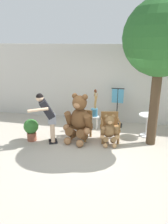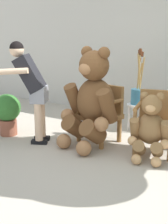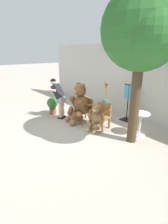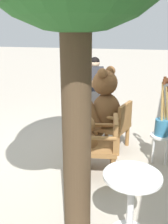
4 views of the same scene
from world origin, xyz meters
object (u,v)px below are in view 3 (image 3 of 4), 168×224
Objects in this scene: teddy_bear_large at (79,103)px; white_stool at (105,109)px; brush_bucket at (105,101)px; clothing_display_stand at (128,102)px; wooden_chair_left at (85,109)px; teddy_bear_small at (95,118)px; round_side_table at (140,121)px; potted_plant at (52,104)px; wooden_chair_right at (101,115)px; patio_tree at (144,32)px; person_visitor at (58,95)px.

teddy_bear_large is 1.13m from white_stool.
brush_bucket is 0.86m from clothing_display_stand.
white_stool is at bearing 72.96° from wooden_chair_left.
round_side_table is (1.09, 0.86, 0.01)m from teddy_bear_small.
brush_bucket is 1.37× the size of potted_plant.
round_side_table is 0.53× the size of clothing_display_stand.
wooden_chair_right reaches higher than potted_plant.
potted_plant is (-1.44, -0.58, -0.07)m from wooden_chair_left.
teddy_bear_large is 3.12m from patio_tree.
teddy_bear_small is 0.59× the size of person_visitor.
wooden_chair_left is at bearing 83.99° from teddy_bear_large.
clothing_display_stand reaches higher than potted_plant.
potted_plant is at bearing -167.24° from teddy_bear_large.
round_side_table reaches higher than white_stool.
wooden_chair_left is 0.59× the size of teddy_bear_large.
wooden_chair_right is 2.78m from patio_tree.
round_side_table is at bearing 22.38° from teddy_bear_large.
teddy_bear_small is at bearing -59.00° from brush_bucket.
wooden_chair_right is (0.86, -0.00, 0.00)m from wooden_chair_left.
wooden_chair_right is 1.19× the size of round_side_table.
teddy_bear_small is 2.35m from potted_plant.
round_side_table is 1.25m from clothing_display_stand.
wooden_chair_right is 1.26× the size of potted_plant.
wooden_chair_left is at bearing 35.22° from person_visitor.
wooden_chair_left is 0.22× the size of patio_tree.
wooden_chair_right is at bearing -94.54° from clothing_display_stand.
wooden_chair_left is 0.92× the size of brush_bucket.
person_visitor is 3.69m from patio_tree.
patio_tree is at bearing -22.27° from brush_bucket.
brush_bucket is at bearing 72.70° from wooden_chair_left.
white_stool is 0.49× the size of brush_bucket.
white_stool is at bearing 51.58° from person_visitor.
round_side_table is (2.01, 0.83, -0.27)m from teddy_bear_large.
white_stool is 0.31m from brush_bucket.
white_stool is 0.12× the size of patio_tree.
wooden_chair_right reaches higher than white_stool.
wooden_chair_right is 1.26m from round_side_table.
wooden_chair_right is 0.29m from teddy_bear_small.
wooden_chair_right is 1.28m from clothing_display_stand.
patio_tree reaches higher than teddy_bear_small.
brush_bucket reaches higher than potted_plant.
teddy_bear_large is 1.48m from potted_plant.
white_stool is 0.93m from clothing_display_stand.
patio_tree is at bearing 12.47° from teddy_bear_small.
wooden_chair_right is at bearing 19.46° from person_visitor.
teddy_bear_small reaches higher than potted_plant.
clothing_display_stand is (2.40, 1.82, 0.32)m from potted_plant.
person_visitor is (-1.76, -0.32, 0.47)m from teddy_bear_small.
teddy_bear_large is at bearing 22.90° from person_visitor.
wooden_chair_left is 1.19× the size of round_side_table.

